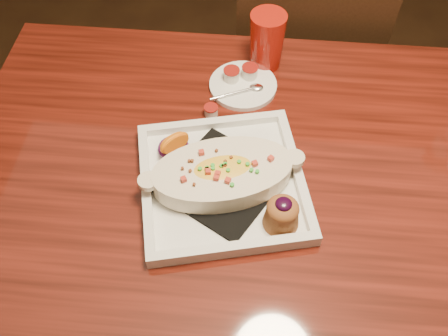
# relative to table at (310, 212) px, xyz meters

# --- Properties ---
(floor) EXTENTS (7.00, 7.00, 0.00)m
(floor) POSITION_rel_table_xyz_m (0.00, 0.00, -0.65)
(floor) COLOR black
(floor) RESTS_ON ground
(table) EXTENTS (1.50, 0.90, 0.75)m
(table) POSITION_rel_table_xyz_m (0.00, 0.00, 0.00)
(table) COLOR maroon
(table) RESTS_ON floor
(chair_far) EXTENTS (0.42, 0.42, 0.93)m
(chair_far) POSITION_rel_table_xyz_m (-0.00, 0.63, -0.15)
(chair_far) COLOR black
(chair_far) RESTS_ON floor
(plate) EXTENTS (0.38, 0.38, 0.08)m
(plate) POSITION_rel_table_xyz_m (-0.18, -0.02, 0.13)
(plate) COLOR white
(plate) RESTS_ON table
(saucer) EXTENTS (0.16, 0.16, 0.11)m
(saucer) POSITION_rel_table_xyz_m (-0.17, 0.27, 0.11)
(saucer) COLOR white
(saucer) RESTS_ON table
(creamer_loose) EXTENTS (0.03, 0.03, 0.02)m
(creamer_loose) POSITION_rel_table_xyz_m (-0.23, 0.17, 0.11)
(creamer_loose) COLOR white
(creamer_loose) RESTS_ON table
(red_tumbler) EXTENTS (0.08, 0.08, 0.14)m
(red_tumbler) POSITION_rel_table_xyz_m (-0.12, 0.35, 0.17)
(red_tumbler) COLOR #B3180C
(red_tumbler) RESTS_ON table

